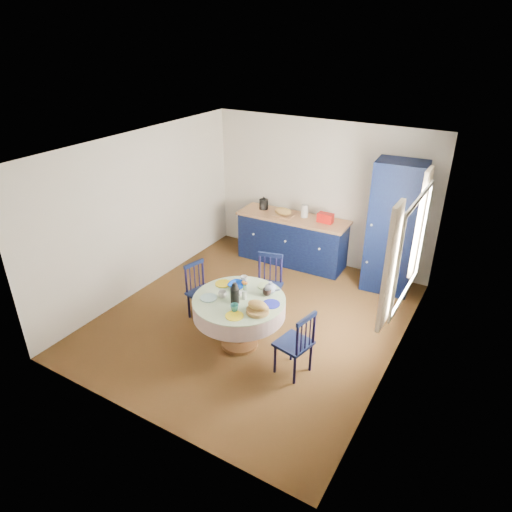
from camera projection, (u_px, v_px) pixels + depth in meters
The scene contains 17 objects.
floor at pixel (253, 318), 6.68m from camera, with size 4.50×4.50×0.00m, color black.
ceiling at pixel (253, 148), 5.55m from camera, with size 4.50×4.50×0.00m, color white.
wall_back at pixel (320, 194), 7.85m from camera, with size 4.00×0.02×2.50m, color silver.
wall_left at pixel (142, 213), 7.03m from camera, with size 0.02×4.50×2.50m, color silver.
wall_right at pixel (403, 278), 5.21m from camera, with size 0.02×4.50×2.50m, color silver.
window at pixel (409, 246), 5.34m from camera, with size 0.10×1.74×1.45m.
kitchen_counter at pixel (292, 239), 8.09m from camera, with size 1.98×0.68×1.11m.
pantry_cabinet at pixel (393, 228), 7.00m from camera, with size 0.77×0.58×2.10m.
dining_table at pixel (240, 307), 5.86m from camera, with size 1.19×1.19×1.00m.
chair_left at pixel (201, 291), 6.54m from camera, with size 0.44×0.45×0.85m.
chair_far at pixel (268, 285), 6.64m from camera, with size 0.49×0.47×0.91m.
chair_right at pixel (296, 343), 5.44m from camera, with size 0.45×0.46×0.88m.
mug_a at pixel (222, 294), 5.82m from camera, with size 0.11×0.11×0.09m, color silver.
mug_b at pixel (235, 308), 5.53m from camera, with size 0.10×0.10×0.10m, color teal.
mug_c at pixel (267, 292), 5.87m from camera, with size 0.12×0.12×0.09m, color black.
mug_d at pixel (244, 280), 6.16m from camera, with size 0.10×0.10×0.09m, color silver.
cobalt_bowl at pixel (238, 285), 6.05m from camera, with size 0.24×0.24×0.06m, color navy.
Camera 1 is at (2.86, -4.76, 3.83)m, focal length 32.00 mm.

